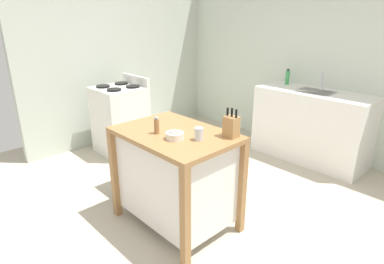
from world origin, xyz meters
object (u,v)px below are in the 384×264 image
object	(u,v)px
knife_block	(231,126)
sink_faucet	(322,81)
pepper_grinder	(157,125)
stove	(121,120)
kitchen_island	(176,174)
drinking_cup	(199,134)
trash_bin	(134,163)
bowl_ceramic_wide	(175,135)
bottle_hand_soap	(287,77)

from	to	relation	value
knife_block	sink_faucet	bearing A→B (deg)	96.98
pepper_grinder	stove	xyz separation A→B (m)	(-1.70, 0.67, -0.50)
kitchen_island	knife_block	xyz separation A→B (m)	(0.39, 0.26, 0.48)
drinking_cup	trash_bin	size ratio (longest dim) A/B	0.16
kitchen_island	bowl_ceramic_wide	world-z (taller)	bowl_ceramic_wide
drinking_cup	pepper_grinder	distance (m)	0.38
drinking_cup	knife_block	bearing A→B (deg)	61.56
sink_faucet	bottle_hand_soap	distance (m)	0.48
drinking_cup	bottle_hand_soap	size ratio (longest dim) A/B	0.48
bowl_ceramic_wide	sink_faucet	xyz separation A→B (m)	(0.02, 2.45, 0.10)
sink_faucet	knife_block	bearing A→B (deg)	-83.02
kitchen_island	knife_block	distance (m)	0.67
bowl_ceramic_wide	sink_faucet	distance (m)	2.45
drinking_cup	pepper_grinder	world-z (taller)	pepper_grinder
kitchen_island	bottle_hand_soap	world-z (taller)	bottle_hand_soap
sink_faucet	stove	bearing A→B (deg)	-136.61
stove	drinking_cup	bearing A→B (deg)	-14.17
drinking_cup	trash_bin	world-z (taller)	drinking_cup
bottle_hand_soap	stove	size ratio (longest dim) A/B	0.21
bowl_ceramic_wide	bottle_hand_soap	bearing A→B (deg)	100.64
bowl_ceramic_wide	drinking_cup	bearing A→B (deg)	40.07
trash_bin	stove	size ratio (longest dim) A/B	0.61
bowl_ceramic_wide	pepper_grinder	bearing A→B (deg)	-171.95
bottle_hand_soap	bowl_ceramic_wide	bearing A→B (deg)	-79.36
bowl_ceramic_wide	stove	bearing A→B (deg)	161.33
bottle_hand_soap	knife_block	bearing A→B (deg)	-70.51
trash_bin	stove	distance (m)	1.13
bowl_ceramic_wide	trash_bin	world-z (taller)	bowl_ceramic_wide
trash_bin	bottle_hand_soap	world-z (taller)	bottle_hand_soap
drinking_cup	stove	world-z (taller)	stove
trash_bin	stove	bearing A→B (deg)	155.04
trash_bin	sink_faucet	world-z (taller)	sink_faucet
pepper_grinder	bottle_hand_soap	size ratio (longest dim) A/B	0.70
sink_faucet	bowl_ceramic_wide	bearing A→B (deg)	-90.46
bowl_ceramic_wide	pepper_grinder	world-z (taller)	pepper_grinder
kitchen_island	bottle_hand_soap	xyz separation A→B (m)	(-0.34, 2.32, 0.51)
knife_block	kitchen_island	bearing A→B (deg)	-146.79
knife_block	trash_bin	bearing A→B (deg)	-170.39
pepper_grinder	bottle_hand_soap	bearing A→B (deg)	96.04
bowl_ceramic_wide	stove	xyz separation A→B (m)	(-1.89, 0.64, -0.45)
pepper_grinder	sink_faucet	world-z (taller)	sink_faucet
pepper_grinder	trash_bin	bearing A→B (deg)	164.13
kitchen_island	drinking_cup	world-z (taller)	drinking_cup
kitchen_island	bottle_hand_soap	bearing A→B (deg)	98.23
pepper_grinder	stove	size ratio (longest dim) A/B	0.15
drinking_cup	pepper_grinder	bearing A→B (deg)	-156.12
kitchen_island	trash_bin	bearing A→B (deg)	175.17
trash_bin	bottle_hand_soap	xyz separation A→B (m)	(0.42, 2.26, 0.70)
bowl_ceramic_wide	stove	distance (m)	2.05
pepper_grinder	kitchen_island	bearing A→B (deg)	59.33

